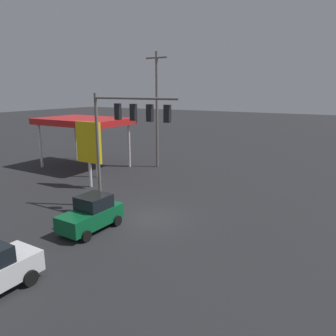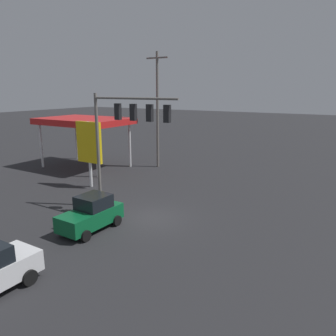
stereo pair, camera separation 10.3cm
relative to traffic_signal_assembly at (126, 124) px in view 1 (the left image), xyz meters
name	(u,v)px [view 1 (the left image)]	position (x,y,z in m)	size (l,w,h in m)	color
ground_plane	(152,218)	(-1.89, 0.10, -5.73)	(200.00, 200.00, 0.00)	#262628
traffic_signal_assembly	(126,124)	(0.00, 0.00, 0.00)	(6.18, 0.43, 7.60)	slate
utility_pole	(157,108)	(5.32, -11.89, 0.26)	(2.40, 0.26, 11.39)	slate
gas_station_canopy	(84,122)	(11.60, -8.03, -1.07)	(8.81, 6.07, 5.04)	red
price_sign	(89,144)	(6.16, -3.01, -2.17)	(2.47, 0.27, 5.35)	silver
hatchback_crossing	(92,214)	(0.11, 3.25, -4.78)	(2.04, 3.84, 1.97)	#0C592D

